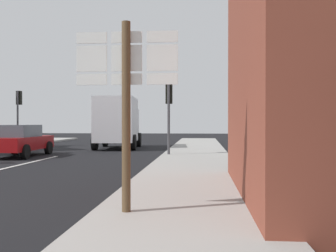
{
  "coord_description": "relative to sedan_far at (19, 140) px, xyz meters",
  "views": [
    {
      "loc": [
        6.71,
        -5.41,
        1.58
      ],
      "look_at": [
        5.1,
        13.18,
        1.41
      ],
      "focal_mm": 41.21,
      "sensor_mm": 36.0,
      "label": 1
    }
  ],
  "objects": [
    {
      "name": "route_sign_post",
      "position": [
        7.23,
        -11.04,
        1.24
      ],
      "size": [
        1.66,
        0.14,
        3.2
      ],
      "color": "brown",
      "rests_on": "ground"
    },
    {
      "name": "traffic_light_far_left",
      "position": [
        -3.5,
        7.13,
        1.94
      ],
      "size": [
        0.3,
        0.49,
        3.65
      ],
      "color": "#47474C",
      "rests_on": "ground"
    },
    {
      "name": "sidewalk_right",
      "position": [
        8.18,
        -3.77,
        -0.69
      ],
      "size": [
        3.04,
        44.0,
        0.14
      ],
      "primitive_type": "cube",
      "color": "#9E9B96",
      "rests_on": "ground"
    },
    {
      "name": "ground_plane",
      "position": [
        1.73,
        -1.77,
        -0.76
      ],
      "size": [
        80.0,
        80.0,
        0.0
      ],
      "primitive_type": "plane",
      "color": "black"
    },
    {
      "name": "delivery_truck",
      "position": [
        3.39,
        5.79,
        0.89
      ],
      "size": [
        2.78,
        5.14,
        3.05
      ],
      "color": "silver",
      "rests_on": "ground"
    },
    {
      "name": "sedan_far",
      "position": [
        0.0,
        0.0,
        0.0
      ],
      "size": [
        2.06,
        4.25,
        1.47
      ],
      "color": "maroon",
      "rests_on": "ground"
    },
    {
      "name": "traffic_light_near_right",
      "position": [
        6.96,
        0.37,
        1.71
      ],
      "size": [
        0.3,
        0.49,
        3.34
      ],
      "color": "#47474C",
      "rests_on": "ground"
    }
  ]
}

